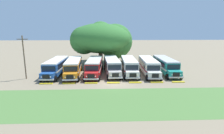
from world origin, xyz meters
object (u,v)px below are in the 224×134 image
object	(u,v)px
parked_bus_slot_1	(73,66)
parked_bus_slot_6	(165,65)
utility_pole	(24,56)
parked_bus_slot_2	(94,66)
parked_bus_slot_3	(112,65)
broad_shade_tree	(103,39)
parked_bus_slot_5	(149,65)
parked_bus_slot_4	(129,65)
parked_bus_slot_0	(56,66)

from	to	relation	value
parked_bus_slot_1	parked_bus_slot_6	world-z (taller)	same
parked_bus_slot_6	utility_pole	distance (m)	25.69
parked_bus_slot_2	parked_bus_slot_3	distance (m)	3.41
parked_bus_slot_2	parked_bus_slot_3	world-z (taller)	same
parked_bus_slot_1	broad_shade_tree	world-z (taller)	broad_shade_tree
parked_bus_slot_1	parked_bus_slot_3	distance (m)	7.29
parked_bus_slot_5	broad_shade_tree	bearing A→B (deg)	-138.50
parked_bus_slot_1	parked_bus_slot_6	xyz separation A→B (m)	(17.65, 0.78, 0.00)
parked_bus_slot_6	utility_pole	xyz separation A→B (m)	(-25.36, -3.35, 2.35)
parked_bus_slot_6	broad_shade_tree	distance (m)	16.69
parked_bus_slot_3	parked_bus_slot_4	bearing A→B (deg)	84.06
parked_bus_slot_0	broad_shade_tree	size ratio (longest dim) A/B	0.72
parked_bus_slot_2	parked_bus_slot_4	world-z (taller)	same
parked_bus_slot_6	utility_pole	size ratio (longest dim) A/B	1.47
utility_pole	parked_bus_slot_4	bearing A→B (deg)	10.15
parked_bus_slot_5	parked_bus_slot_0	bearing A→B (deg)	-87.54
parked_bus_slot_1	parked_bus_slot_2	distance (m)	3.89
parked_bus_slot_3	broad_shade_tree	world-z (taller)	broad_shade_tree
parked_bus_slot_5	parked_bus_slot_6	bearing A→B (deg)	102.40
parked_bus_slot_5	parked_bus_slot_1	bearing A→B (deg)	-86.40
parked_bus_slot_2	parked_bus_slot_5	xyz separation A→B (m)	(10.33, -0.13, 0.00)
parked_bus_slot_5	utility_pole	bearing A→B (deg)	-80.03
parked_bus_slot_3	parked_bus_slot_5	xyz separation A→B (m)	(6.96, -0.66, 0.00)
broad_shade_tree	parked_bus_slot_6	bearing A→B (deg)	-40.33
parked_bus_slot_3	broad_shade_tree	bearing A→B (deg)	-173.03
parked_bus_slot_0	parked_bus_slot_2	world-z (taller)	same
parked_bus_slot_2	parked_bus_slot_6	bearing A→B (deg)	94.26
parked_bus_slot_2	utility_pole	xyz separation A→B (m)	(-11.58, -2.89, 2.35)
parked_bus_slot_5	parked_bus_slot_4	bearing A→B (deg)	-95.01
parked_bus_slot_5	broad_shade_tree	xyz separation A→B (m)	(-8.81, 10.99, 4.46)
parked_bus_slot_0	parked_bus_slot_5	bearing A→B (deg)	91.17
utility_pole	parked_bus_slot_0	bearing A→B (deg)	32.65
parked_bus_slot_1	parked_bus_slot_3	size ratio (longest dim) A/B	1.00
broad_shade_tree	utility_pole	distance (m)	19.11
parked_bus_slot_4	utility_pole	distance (m)	18.67
parked_bus_slot_4	parked_bus_slot_0	bearing A→B (deg)	-86.90
parked_bus_slot_1	parked_bus_slot_5	xyz separation A→B (m)	(14.20, 0.20, 0.00)
parked_bus_slot_3	parked_bus_slot_4	distance (m)	3.29
parked_bus_slot_3	parked_bus_slot_4	world-z (taller)	same
parked_bus_slot_0	parked_bus_slot_2	bearing A→B (deg)	91.73
parked_bus_slot_6	parked_bus_slot_5	bearing A→B (deg)	-79.37
parked_bus_slot_4	utility_pole	world-z (taller)	utility_pole
parked_bus_slot_5	utility_pole	distance (m)	22.21
parked_bus_slot_1	utility_pole	xyz separation A→B (m)	(-7.71, -2.56, 2.35)
parked_bus_slot_0	broad_shade_tree	world-z (taller)	broad_shade_tree
parked_bus_slot_2	parked_bus_slot_4	size ratio (longest dim) A/B	1.00
broad_shade_tree	utility_pole	world-z (taller)	broad_shade_tree
parked_bus_slot_3	parked_bus_slot_0	bearing A→B (deg)	-90.07
parked_bus_slot_4	broad_shade_tree	bearing A→B (deg)	-152.50
parked_bus_slot_1	parked_bus_slot_3	xyz separation A→B (m)	(7.24, 0.86, 0.00)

